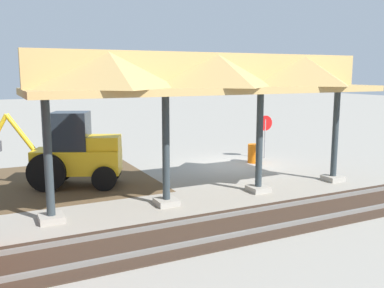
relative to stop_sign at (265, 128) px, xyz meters
The scene contains 7 objects.
ground_plane 2.88m from the stop_sign, 16.68° to the left, with size 120.00×120.00×0.00m, color gray.
dirt_work_zone 11.74m from the stop_sign, ahead, with size 10.12×7.00×0.01m, color brown.
platform_canopy 8.03m from the stop_sign, 41.38° to the left, with size 12.00×3.20×4.90m.
rail_tracks 8.19m from the stop_sign, 73.21° to the left, with size 60.00×2.58×0.15m.
stop_sign is the anchor object (origin of this frame).
backhoe 9.79m from the stop_sign, ahead, with size 5.11×3.15×2.82m.
traffic_barrel 1.75m from the stop_sign, 31.96° to the left, with size 0.56×0.56×0.90m, color orange.
Camera 1 is at (10.37, 16.70, 4.23)m, focal length 40.00 mm.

